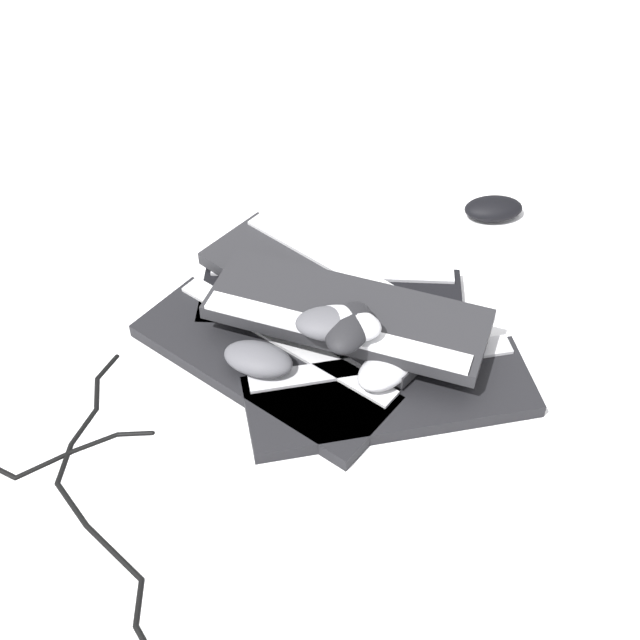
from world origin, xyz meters
TOP-DOWN VIEW (x-y plane):
  - ground_plane at (0.00, 0.00)m, footprint 3.20×3.20m
  - keyboard_0 at (0.07, 0.03)m, footprint 0.17×0.45m
  - keyboard_1 at (-0.08, 0.13)m, footprint 0.36×0.45m
  - keyboard_2 at (-0.13, -0.07)m, footprint 0.27×0.46m
  - keyboard_3 at (0.06, 0.04)m, footprint 0.38×0.45m
  - keyboard_4 at (-0.02, 0.00)m, footprint 0.25×0.46m
  - mouse_0 at (-0.11, -0.07)m, footprint 0.13×0.12m
  - mouse_1 at (-0.11, 0.13)m, footprint 0.09×0.12m
  - mouse_2 at (-0.09, -0.01)m, footprint 0.12×0.09m
  - mouse_3 at (0.34, -0.25)m, footprint 0.09×0.12m
  - mouse_4 at (-0.08, 0.02)m, footprint 0.07×0.11m
  - mouse_5 at (-0.08, -0.00)m, footprint 0.09×0.12m
  - cable_0 at (-0.35, 0.32)m, footprint 0.53×0.23m
  - cable_1 at (-0.26, 0.44)m, footprint 0.17×0.28m

SIDE VIEW (x-z plane):
  - ground_plane at x=0.00m, z-range 0.00..0.00m
  - cable_1 at x=-0.26m, z-range 0.00..0.01m
  - cable_0 at x=-0.35m, z-range 0.00..0.01m
  - keyboard_0 at x=0.07m, z-range 0.00..0.03m
  - keyboard_1 at x=-0.08m, z-range 0.00..0.03m
  - keyboard_2 at x=-0.13m, z-range 0.00..0.03m
  - mouse_3 at x=0.34m, z-range 0.00..0.04m
  - keyboard_3 at x=0.06m, z-range 0.03..0.06m
  - mouse_0 at x=-0.11m, z-range 0.03..0.07m
  - mouse_1 at x=-0.11m, z-range 0.03..0.07m
  - keyboard_4 at x=-0.02m, z-range 0.06..0.09m
  - mouse_2 at x=-0.09m, z-range 0.09..0.13m
  - mouse_4 at x=-0.08m, z-range 0.09..0.13m
  - mouse_5 at x=-0.08m, z-range 0.09..0.13m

